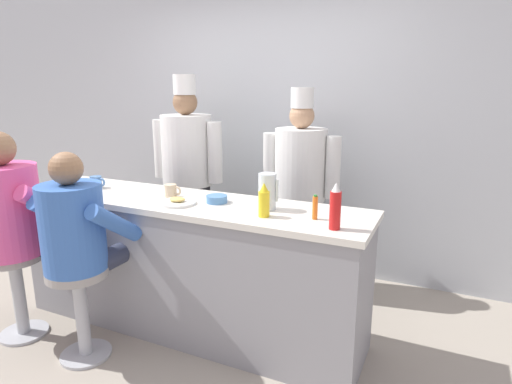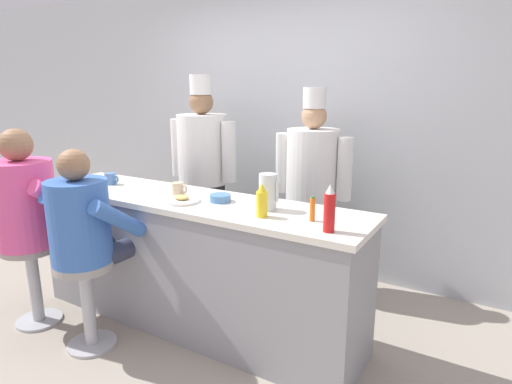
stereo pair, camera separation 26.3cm
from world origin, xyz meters
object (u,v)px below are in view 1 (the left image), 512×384
(water_pitcher_clear, at_px, (267,192))
(cereal_bowl, at_px, (217,199))
(coffee_mug_tan, at_px, (171,191))
(coffee_mug_blue, at_px, (96,182))
(diner_seated_pink, at_px, (12,216))
(cook_in_whites_far, at_px, (300,182))
(hot_sauce_bottle_orange, at_px, (315,207))
(diner_seated_blue, at_px, (78,235))
(cook_in_whites_near, at_px, (188,167))
(ketchup_bottle_red, at_px, (335,207))
(breakfast_plate, at_px, (177,202))
(mustard_bottle_yellow, at_px, (264,201))

(water_pitcher_clear, height_order, cereal_bowl, water_pitcher_clear)
(coffee_mug_tan, xyz_separation_m, coffee_mug_blue, (-0.68, -0.01, 0.00))
(diner_seated_pink, relative_size, cook_in_whites_far, 0.84)
(cereal_bowl, bearing_deg, diner_seated_pink, -154.92)
(hot_sauce_bottle_orange, height_order, diner_seated_blue, diner_seated_blue)
(coffee_mug_tan, xyz_separation_m, cook_in_whites_near, (-0.42, 0.83, -0.01))
(coffee_mug_blue, distance_m, cook_in_whites_far, 1.61)
(cook_in_whites_near, bearing_deg, diner_seated_blue, -84.76)
(ketchup_bottle_red, distance_m, breakfast_plate, 1.07)
(cereal_bowl, xyz_separation_m, diner_seated_blue, (-0.65, -0.59, -0.16))
(diner_seated_blue, bearing_deg, coffee_mug_blue, 124.33)
(water_pitcher_clear, height_order, coffee_mug_tan, water_pitcher_clear)
(mustard_bottle_yellow, relative_size, water_pitcher_clear, 0.90)
(breakfast_plate, distance_m, coffee_mug_blue, 0.84)
(ketchup_bottle_red, xyz_separation_m, coffee_mug_blue, (-1.89, 0.19, -0.08))
(water_pitcher_clear, relative_size, diner_seated_pink, 0.16)
(water_pitcher_clear, bearing_deg, ketchup_bottle_red, -22.35)
(hot_sauce_bottle_orange, height_order, cook_in_whites_near, cook_in_whites_near)
(coffee_mug_tan, relative_size, coffee_mug_blue, 0.96)
(hot_sauce_bottle_orange, relative_size, diner_seated_blue, 0.11)
(hot_sauce_bottle_orange, distance_m, cereal_bowl, 0.71)
(ketchup_bottle_red, distance_m, coffee_mug_tan, 1.23)
(mustard_bottle_yellow, height_order, cook_in_whites_far, cook_in_whites_far)
(hot_sauce_bottle_orange, relative_size, cereal_bowl, 1.03)
(ketchup_bottle_red, relative_size, cook_in_whites_far, 0.15)
(diner_seated_pink, bearing_deg, ketchup_bottle_red, 10.23)
(hot_sauce_bottle_orange, relative_size, cook_in_whites_far, 0.09)
(mustard_bottle_yellow, relative_size, hot_sauce_bottle_orange, 1.42)
(ketchup_bottle_red, bearing_deg, diner_seated_pink, -169.77)
(breakfast_plate, xyz_separation_m, diner_seated_pink, (-1.03, -0.44, -0.11))
(cereal_bowl, xyz_separation_m, coffee_mug_blue, (-1.04, -0.02, 0.02))
(cereal_bowl, bearing_deg, cook_in_whites_far, 74.14)
(ketchup_bottle_red, height_order, coffee_mug_blue, ketchup_bottle_red)
(ketchup_bottle_red, bearing_deg, hot_sauce_bottle_orange, 139.84)
(diner_seated_pink, xyz_separation_m, cook_in_whites_far, (1.51, 1.51, 0.07))
(hot_sauce_bottle_orange, bearing_deg, cook_in_whites_near, 148.56)
(diner_seated_blue, relative_size, cook_in_whites_near, 0.74)
(breakfast_plate, distance_m, diner_seated_blue, 0.64)
(breakfast_plate, bearing_deg, coffee_mug_tan, 136.76)
(coffee_mug_tan, distance_m, cook_in_whites_far, 1.12)
(breakfast_plate, height_order, coffee_mug_tan, coffee_mug_tan)
(cook_in_whites_near, bearing_deg, diner_seated_pink, -108.10)
(water_pitcher_clear, bearing_deg, coffee_mug_blue, -179.58)
(breakfast_plate, xyz_separation_m, cereal_bowl, (0.22, 0.14, 0.01))
(cereal_bowl, distance_m, diner_seated_pink, 1.38)
(hot_sauce_bottle_orange, bearing_deg, diner_seated_pink, -165.45)
(cook_in_whites_far, bearing_deg, mustard_bottle_yellow, -82.29)
(hot_sauce_bottle_orange, bearing_deg, cook_in_whites_far, 113.46)
(coffee_mug_tan, bearing_deg, cereal_bowl, 0.56)
(mustard_bottle_yellow, height_order, hot_sauce_bottle_orange, mustard_bottle_yellow)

